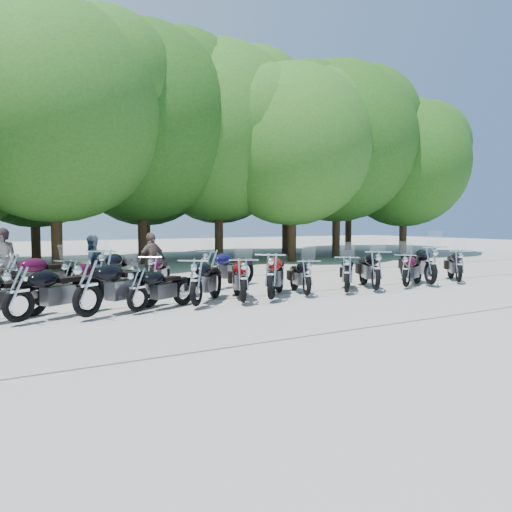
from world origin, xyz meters
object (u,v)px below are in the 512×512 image
motorcycle_13 (10,276)px  motorcycle_6 (271,274)px  motorcycle_4 (196,281)px  motorcycle_10 (407,269)px  motorcycle_15 (105,270)px  motorcycle_16 (152,272)px  motorcycle_14 (71,278)px  motorcycle_17 (211,268)px  motorcycle_5 (243,279)px  rider_0 (4,264)px  motorcycle_12 (459,265)px  rider_1 (91,265)px  motorcycle_7 (307,276)px  motorcycle_9 (376,269)px  motorcycle_8 (347,273)px  motorcycle_2 (87,286)px  motorcycle_1 (18,292)px  rider_2 (152,261)px  motorcycle_11 (431,264)px  motorcycle_3 (137,288)px

motorcycle_13 → motorcycle_6: bearing=-140.3°
motorcycle_4 → motorcycle_10: (6.82, -0.02, -0.06)m
motorcycle_15 → motorcycle_16: (1.28, -0.03, -0.11)m
motorcycle_14 → motorcycle_17: size_ratio=0.89×
motorcycle_5 → rider_0: 6.27m
motorcycle_6 → motorcycle_12: 7.18m
motorcycle_5 → motorcycle_17: (0.38, 2.62, 0.04)m
rider_1 → motorcycle_7: bearing=127.0°
motorcycle_9 → motorcycle_15: (-6.89, 2.93, 0.04)m
motorcycle_8 → rider_0: size_ratio=1.16×
motorcycle_13 → motorcycle_7: bearing=-134.9°
motorcycle_9 → motorcycle_16: size_ratio=1.12×
motorcycle_13 → rider_1: size_ratio=1.54×
motorcycle_2 → motorcycle_4: size_ratio=1.07×
motorcycle_7 → rider_0: 7.89m
motorcycle_1 → motorcycle_10: (10.55, -0.07, -0.06)m
motorcycle_15 → rider_0: size_ratio=1.37×
motorcycle_4 → rider_1: rider_1 is taller
rider_1 → rider_2: size_ratio=0.97×
motorcycle_4 → motorcycle_14: bearing=-6.9°
motorcycle_5 → motorcycle_9: (4.32, -0.02, 0.04)m
motorcycle_1 → motorcycle_8: bearing=-117.8°
motorcycle_6 → motorcycle_17: 2.63m
rider_1 → motorcycle_14: bearing=36.2°
motorcycle_2 → motorcycle_10: motorcycle_2 is taller
motorcycle_4 → rider_0: (-3.75, 3.78, 0.27)m
motorcycle_5 → motorcycle_14: motorcycle_5 is taller
motorcycle_2 → motorcycle_12: size_ratio=1.12×
motorcycle_2 → motorcycle_16: 3.76m
motorcycle_9 → motorcycle_17: bearing=-2.4°
motorcycle_8 → rider_1: (-6.09, 3.55, 0.21)m
motorcycle_4 → motorcycle_11: (7.84, -0.05, 0.06)m
motorcycle_1 → motorcycle_6: bearing=-118.4°
motorcycle_9 → motorcycle_13: (-9.18, 2.78, 0.03)m
motorcycle_4 → motorcycle_7: motorcycle_4 is taller
motorcycle_4 → rider_1: size_ratio=1.43×
motorcycle_7 → motorcycle_14: 6.06m
motorcycle_6 → motorcycle_9: bearing=-141.4°
motorcycle_13 → rider_2: bearing=-97.3°
motorcycle_13 → motorcycle_3: bearing=-163.3°
motorcycle_16 → rider_2: rider_2 is taller
motorcycle_14 → rider_1: bearing=-76.4°
motorcycle_14 → motorcycle_11: bearing=-144.6°
motorcycle_10 → motorcycle_9: bearing=64.1°
motorcycle_6 → motorcycle_11: 5.83m
motorcycle_16 → motorcycle_8: bearing=-178.7°
motorcycle_1 → motorcycle_5: 4.91m
motorcycle_9 → motorcycle_16: bearing=4.0°
motorcycle_9 → rider_1: size_ratio=1.48×
motorcycle_6 → motorcycle_17: size_ratio=1.02×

